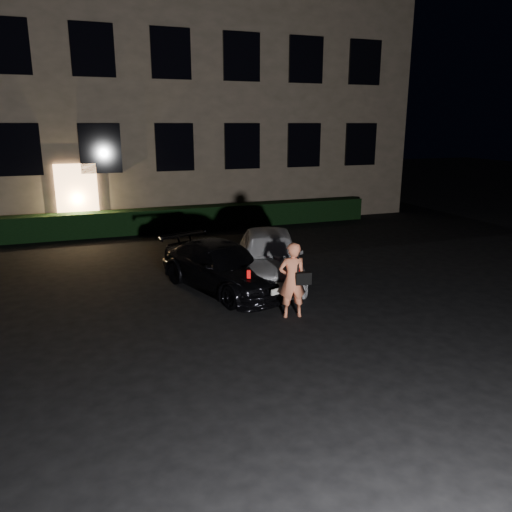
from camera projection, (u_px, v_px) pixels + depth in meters
name	position (u px, v px, depth m)	size (l,w,h in m)	color
ground	(299.00, 343.00, 9.00)	(80.00, 80.00, 0.00)	black
building	(153.00, 71.00, 21.08)	(20.00, 8.11, 12.00)	brown
hedge	(180.00, 219.00, 18.43)	(15.00, 0.70, 0.85)	black
sedan	(223.00, 267.00, 11.80)	(2.74, 4.13, 1.11)	black
hatch	(269.00, 255.00, 12.40)	(2.70, 4.18, 1.33)	silver
man	(293.00, 280.00, 10.06)	(0.65, 0.45, 1.57)	#DA7451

